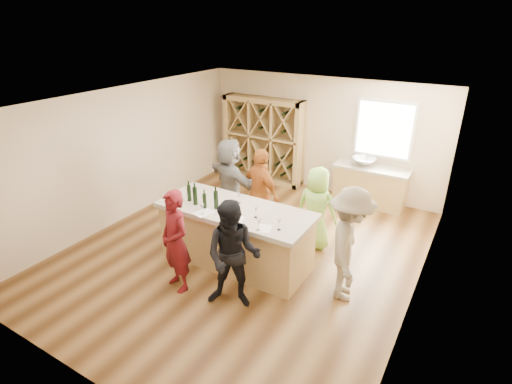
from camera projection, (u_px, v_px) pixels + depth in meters
The scene contains 34 objects.
floor at pixel (246, 252), 7.62m from camera, with size 6.00×7.00×0.10m, color brown.
ceiling at pixel (244, 99), 6.44m from camera, with size 6.00×7.00×0.10m, color white.
wall_back at pixel (322, 134), 9.82m from camera, with size 6.00×0.10×2.80m, color beige.
wall_front at pixel (68, 292), 4.24m from camera, with size 6.00×0.10×2.80m, color beige.
wall_left at pixel (124, 154), 8.46m from camera, with size 0.10×7.00×2.80m, color beige.
wall_right at pixel (429, 224), 5.61m from camera, with size 0.10×7.00×2.80m, color beige.
window_frame at pixel (384, 129), 8.92m from camera, with size 1.30×0.06×1.30m, color white.
window_pane at pixel (384, 130), 8.89m from camera, with size 1.18×0.01×1.18m, color white.
wine_rack at pixel (263, 140), 10.42m from camera, with size 2.20×0.45×2.20m, color tan.
back_counter_base at pixel (370, 187), 9.29m from camera, with size 1.60×0.58×0.86m, color tan.
back_counter_top at pixel (372, 168), 9.10m from camera, with size 1.70×0.62×0.06m, color #AEA18E.
sink at pixel (364, 162), 9.15m from camera, with size 0.54×0.54×0.19m, color silver.
faucet at pixel (366, 157), 9.26m from camera, with size 0.02×0.02×0.30m, color silver.
tasting_counter_base at pixel (236, 238), 7.04m from camera, with size 2.60×1.00×1.00m, color tan.
tasting_counter_top at pixel (235, 210), 6.82m from camera, with size 2.72×1.12×0.08m, color #AEA18E.
wine_bottle_a at pixel (189, 193), 7.01m from camera, with size 0.07×0.07×0.30m, color black.
wine_bottle_b at pixel (195, 196), 6.87m from camera, with size 0.08×0.08×0.32m, color black.
wine_bottle_d at pixel (205, 201), 6.75m from camera, with size 0.07×0.07×0.27m, color black.
wine_bottle_e at pixel (216, 200), 6.73m from camera, with size 0.08×0.08×0.32m, color black.
wine_glass_a at pixel (202, 209), 6.55m from camera, with size 0.07×0.07×0.19m, color white.
wine_glass_b at pixel (227, 216), 6.33m from camera, with size 0.07×0.07×0.18m, color white.
wine_glass_c at pixel (259, 225), 6.06m from camera, with size 0.07×0.07×0.19m, color white.
wine_glass_d at pixel (256, 213), 6.46m from camera, with size 0.06×0.06×0.17m, color white.
wine_glass_e at pixel (279, 225), 6.08m from camera, with size 0.06×0.06×0.17m, color white.
tasting_menu_a at pixel (204, 213), 6.64m from camera, with size 0.24×0.33×0.00m, color white.
tasting_menu_b at pixel (235, 220), 6.40m from camera, with size 0.24×0.32×0.00m, color white.
tasting_menu_c at pixel (265, 229), 6.14m from camera, with size 0.19×0.26×0.00m, color white.
person_near_left at pixel (175, 241), 6.23m from camera, with size 0.62×0.46×1.71m, color #590F14.
person_near_right at pixel (233, 256), 5.84m from camera, with size 0.84×0.46×1.73m, color black.
person_server at pixel (349, 245), 6.00m from camera, with size 1.19×0.55×1.85m, color gray.
person_far_mid at pixel (261, 193), 7.82m from camera, with size 1.05×0.54×1.79m, color #994C19.
person_far_right at pixel (316, 208), 7.42m from camera, with size 0.78×0.51×1.60m, color #8CC64C.
person_far_left at pixel (230, 181), 8.38m from camera, with size 1.69×0.61×1.82m, color slate.
wine_glass_f at pixel (239, 198), 6.94m from camera, with size 0.07×0.07×0.18m, color white.
Camera 1 is at (3.48, -5.49, 4.09)m, focal length 28.00 mm.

